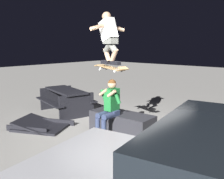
{
  "coord_description": "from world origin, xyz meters",
  "views": [
    {
      "loc": [
        -3.48,
        4.42,
        2.15
      ],
      "look_at": [
        0.23,
        0.15,
        1.13
      ],
      "focal_mm": 40.42,
      "sensor_mm": 36.0,
      "label": 1
    }
  ],
  "objects": [
    {
      "name": "picnic_table_back",
      "position": [
        2.72,
        -0.49,
        0.5
      ],
      "size": [
        1.98,
        1.72,
        0.75
      ],
      "color": "black",
      "rests_on": "ground"
    },
    {
      "name": "skater_airborne",
      "position": [
        0.2,
        0.28,
        2.33
      ],
      "size": [
        0.64,
        0.88,
        1.12
      ],
      "color": "black"
    },
    {
      "name": "trash_bin",
      "position": [
        -2.41,
        1.05,
        0.5
      ],
      "size": [
        0.55,
        0.55,
        1.0
      ],
      "color": "#19512D",
      "rests_on": "ground"
    },
    {
      "name": "kicker_ramp",
      "position": [
        2.01,
        0.89,
        0.05
      ],
      "size": [
        1.54,
        1.41,
        0.32
      ],
      "color": "black",
      "rests_on": "ground"
    },
    {
      "name": "ledge_box_main",
      "position": [
        0.15,
        -0.12,
        0.26
      ],
      "size": [
        1.59,
        0.67,
        0.53
      ],
      "primitive_type": "cube",
      "rotation": [
        0.0,
        0.0,
        0.03
      ],
      "color": "#28282D",
      "rests_on": "ground"
    },
    {
      "name": "skateboard",
      "position": [
        0.15,
        0.29,
        1.64
      ],
      "size": [
        1.04,
        0.42,
        0.13
      ],
      "color": "#AD8451"
    },
    {
      "name": "person_sitting_on_ledge",
      "position": [
        0.23,
        0.26,
        0.77
      ],
      "size": [
        0.59,
        0.76,
        1.36
      ],
      "color": "#2D3856",
      "rests_on": "ground"
    },
    {
      "name": "ground_plane",
      "position": [
        0.0,
        0.0,
        0.0
      ],
      "size": [
        40.0,
        40.0,
        0.0
      ],
      "primitive_type": "plane",
      "color": "gray"
    }
  ]
}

